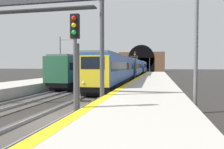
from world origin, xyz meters
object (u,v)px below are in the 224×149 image
object	(u,v)px
catenary_mast_far	(195,46)
railway_signal_far	(150,64)
train_main_approaching	(134,68)
train_adjacent_platform	(117,68)
railway_signal_mid	(135,64)
railway_signal_near	(75,60)
overhead_signal_gantry	(41,25)
catenary_mast_near	(60,58)

from	to	relation	value
catenary_mast_far	railway_signal_far	bearing A→B (deg)	4.26
train_main_approaching	catenary_mast_far	bearing A→B (deg)	10.86
train_adjacent_platform	railway_signal_mid	world-z (taller)	railway_signal_mid
railway_signal_near	railway_signal_mid	distance (m)	24.48
railway_signal_far	train_main_approaching	bearing A→B (deg)	-2.66
train_adjacent_platform	railway_signal_far	size ratio (longest dim) A/B	10.58
railway_signal_near	overhead_signal_gantry	world-z (taller)	overhead_signal_gantry
train_main_approaching	railway_signal_mid	xyz separation A→B (m)	(-14.93, -1.87, 0.72)
railway_signal_near	train_adjacent_platform	bearing A→B (deg)	-171.49
train_main_approaching	railway_signal_far	world-z (taller)	railway_signal_far
railway_signal_mid	railway_signal_far	size ratio (longest dim) A/B	0.85
catenary_mast_near	train_main_approaching	bearing A→B (deg)	-45.06
railway_signal_mid	catenary_mast_near	size ratio (longest dim) A/B	0.63
train_main_approaching	railway_signal_mid	world-z (taller)	railway_signal_mid
overhead_signal_gantry	railway_signal_mid	bearing A→B (deg)	-11.47
railway_signal_far	catenary_mast_near	distance (m)	54.04
catenary_mast_far	overhead_signal_gantry	bearing A→B (deg)	90.73
railway_signal_near	catenary_mast_near	bearing A→B (deg)	-153.36
railway_signal_near	catenary_mast_far	bearing A→B (deg)	128.17
railway_signal_far	catenary_mast_near	bearing A→B (deg)	-14.80
railway_signal_mid	catenary_mast_near	world-z (taller)	catenary_mast_near
train_adjacent_platform	catenary_mast_far	bearing A→B (deg)	-161.59
railway_signal_near	catenary_mast_near	xyz separation A→B (m)	(27.51, 13.80, 1.07)
train_adjacent_platform	catenary_mast_near	xyz separation A→B (m)	(-14.72, 7.48, 1.84)
railway_signal_near	railway_signal_far	world-z (taller)	railway_signal_far
train_adjacent_platform	catenary_mast_near	bearing A→B (deg)	153.95
railway_signal_mid	railway_signal_far	distance (m)	55.28
train_main_approaching	train_adjacent_platform	bearing A→B (deg)	-123.59
train_adjacent_platform	railway_signal_far	xyz separation A→B (m)	(37.53, -6.32, 1.26)
catenary_mast_near	catenary_mast_far	world-z (taller)	catenary_mast_near
train_main_approaching	railway_signal_far	size ratio (longest dim) A/B	10.71
railway_signal_far	catenary_mast_far	bearing A→B (deg)	4.26
train_main_approaching	overhead_signal_gantry	world-z (taller)	overhead_signal_gantry
train_adjacent_platform	railway_signal_far	bearing A→B (deg)	-8.66
train_adjacent_platform	railway_signal_near	world-z (taller)	railway_signal_near
railway_signal_near	catenary_mast_near	distance (m)	30.80
railway_signal_far	catenary_mast_far	world-z (taller)	catenary_mast_far
train_adjacent_platform	train_main_approaching	bearing A→B (deg)	-121.48
train_main_approaching	overhead_signal_gantry	distance (m)	35.33
railway_signal_mid	catenary_mast_near	bearing A→B (deg)	-102.38
catenary_mast_far	train_adjacent_platform	bearing A→B (deg)	17.52
train_main_approaching	catenary_mast_far	xyz separation A→B (m)	(-35.00, -7.49, 1.59)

